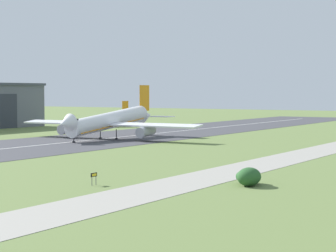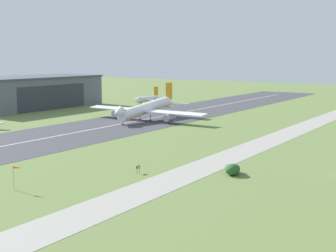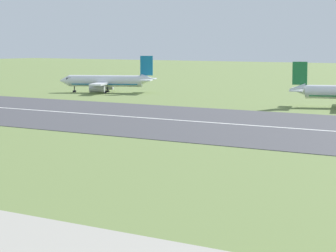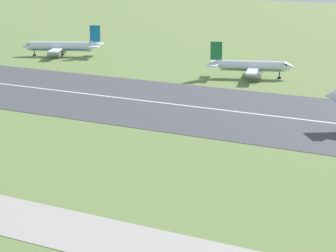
# 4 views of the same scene
# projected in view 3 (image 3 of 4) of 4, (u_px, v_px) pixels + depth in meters

# --- Properties ---
(runway_strip) EXTENTS (478.52, 42.33, 0.06)m
(runway_strip) POSITION_uv_depth(u_px,v_px,m) (259.00, 126.00, 112.19)
(runway_strip) COLOR #3D3D42
(runway_strip) RESTS_ON ground_plane
(runway_centreline) EXTENTS (430.67, 0.70, 0.01)m
(runway_centreline) POSITION_uv_depth(u_px,v_px,m) (259.00, 126.00, 112.18)
(runway_centreline) COLOR silver
(runway_centreline) RESTS_ON runway_strip
(airplane_parked_east) EXTENTS (23.01, 19.78, 8.61)m
(airplane_parked_east) POSITION_uv_depth(u_px,v_px,m) (107.00, 81.00, 185.92)
(airplane_parked_east) COLOR silver
(airplane_parked_east) RESTS_ON ground_plane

